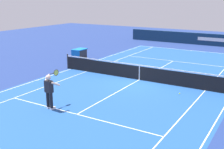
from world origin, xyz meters
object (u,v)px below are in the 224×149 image
object	(u,v)px
tennis_net	(139,72)
tennis_player_near	(49,90)
tennis_ball	(180,94)
equipment_cart_tarped	(80,54)

from	to	relation	value
tennis_net	tennis_player_near	bearing A→B (deg)	-12.85
tennis_net	tennis_ball	xyz separation A→B (m)	(1.35, 3.06, -0.46)
tennis_player_near	equipment_cart_tarped	distance (m)	11.17
tennis_ball	equipment_cart_tarped	size ratio (longest dim) A/B	0.05
tennis_ball	equipment_cart_tarped	bearing A→B (deg)	-113.78
tennis_net	tennis_ball	world-z (taller)	tennis_net
tennis_player_near	tennis_ball	size ratio (longest dim) A/B	25.71
tennis_net	tennis_ball	size ratio (longest dim) A/B	177.27
tennis_net	equipment_cart_tarped	bearing A→B (deg)	-113.76
tennis_player_near	equipment_cart_tarped	size ratio (longest dim) A/B	1.36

